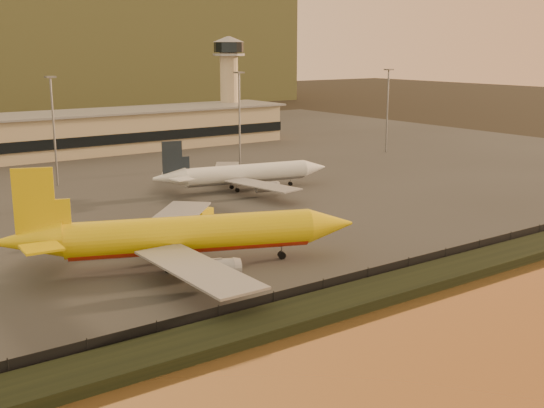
% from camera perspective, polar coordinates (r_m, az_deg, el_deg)
% --- Properties ---
extents(ground, '(900.00, 900.00, 0.00)m').
position_cam_1_polar(ground, '(103.72, 2.24, -5.04)').
color(ground, black).
rests_on(ground, ground).
extents(embankment, '(320.00, 7.00, 1.40)m').
position_cam_1_polar(embankment, '(91.42, 8.83, -7.26)').
color(embankment, black).
rests_on(embankment, ground).
extents(tarmac, '(320.00, 220.00, 0.20)m').
position_cam_1_polar(tarmac, '(185.89, -16.02, 2.59)').
color(tarmac, '#2D2D2D').
rests_on(tarmac, ground).
extents(perimeter_fence, '(300.00, 0.05, 2.20)m').
position_cam_1_polar(perimeter_fence, '(93.93, 7.13, -6.25)').
color(perimeter_fence, black).
rests_on(perimeter_fence, tarmac).
extents(control_tower, '(11.20, 11.20, 35.50)m').
position_cam_1_polar(control_tower, '(246.49, -3.61, 10.57)').
color(control_tower, tan).
rests_on(control_tower, tarmac).
extents(apron_light_masts, '(152.20, 12.20, 25.40)m').
position_cam_1_polar(apron_light_masts, '(171.26, -9.29, 7.35)').
color(apron_light_masts, slate).
rests_on(apron_light_masts, tarmac).
extents(dhl_cargo_jet, '(50.71, 48.00, 15.75)m').
position_cam_1_polar(dhl_cargo_jet, '(101.63, -7.31, -2.63)').
color(dhl_cargo_jet, yellow).
rests_on(dhl_cargo_jet, tarmac).
extents(white_narrowbody_jet, '(41.90, 40.28, 12.10)m').
position_cam_1_polar(white_narrowbody_jet, '(155.43, -2.40, 2.51)').
color(white_narrowbody_jet, white).
rests_on(white_narrowbody_jet, tarmac).
extents(gse_vehicle_yellow, '(3.96, 2.86, 1.62)m').
position_cam_1_polar(gse_vehicle_yellow, '(131.37, -5.66, -0.75)').
color(gse_vehicle_yellow, yellow).
rests_on(gse_vehicle_yellow, tarmac).
extents(gse_vehicle_white, '(3.44, 1.57, 1.54)m').
position_cam_1_polar(gse_vehicle_white, '(117.13, -16.73, -2.98)').
color(gse_vehicle_white, white).
rests_on(gse_vehicle_white, tarmac).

